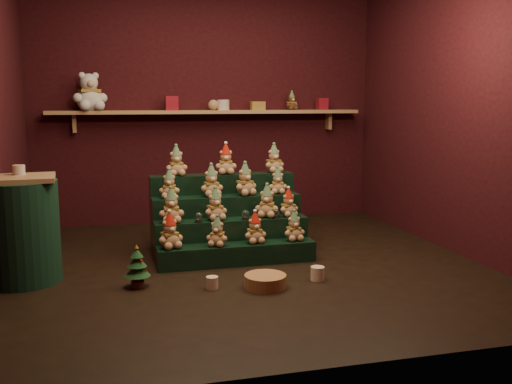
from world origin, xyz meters
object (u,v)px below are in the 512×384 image
object	(u,v)px
mini_christmas_tree	(137,266)
mug_left	(212,283)
riser_tier_front	(237,254)
side_table	(21,230)
white_bear	(89,87)
brown_bear	(292,101)
mug_right	(317,273)
snow_globe_a	(199,217)
snow_globe_b	(246,215)
snow_globe_c	(277,214)
wicker_basket	(265,281)

from	to	relation	value
mini_christmas_tree	mug_left	xyz separation A→B (m)	(0.55, -0.18, -0.12)
riser_tier_front	mini_christmas_tree	bearing A→B (deg)	-154.48
side_table	white_bear	world-z (taller)	white_bear
mug_left	brown_bear	size ratio (longest dim) A/B	0.43
mug_right	brown_bear	bearing A→B (deg)	76.98
brown_bear	mini_christmas_tree	bearing A→B (deg)	-145.16
snow_globe_a	snow_globe_b	bearing A→B (deg)	0.00
mug_left	mug_right	world-z (taller)	mug_right
snow_globe_c	mug_right	size ratio (longest dim) A/B	0.75
wicker_basket	snow_globe_c	bearing A→B (deg)	68.02
white_bear	brown_bear	xyz separation A→B (m)	(2.31, 0.00, -0.15)
mug_right	wicker_basket	bearing A→B (deg)	-170.86
mug_left	riser_tier_front	bearing A→B (deg)	61.04
side_table	brown_bear	xyz separation A→B (m)	(2.83, 1.82, 1.01)
mini_christmas_tree	white_bear	bearing A→B (deg)	99.14
riser_tier_front	mini_christmas_tree	size ratio (longest dim) A/B	4.14
riser_tier_front	snow_globe_a	world-z (taller)	snow_globe_a
snow_globe_c	white_bear	xyz separation A→B (m)	(-1.65, 1.61, 1.18)
snow_globe_a	wicker_basket	world-z (taller)	snow_globe_a
snow_globe_a	snow_globe_b	size ratio (longest dim) A/B	0.98
mug_right	white_bear	size ratio (longest dim) A/B	0.21
side_table	mug_left	distance (m)	1.57
mini_christmas_tree	wicker_basket	distance (m)	0.99
wicker_basket	white_bear	size ratio (longest dim) A/B	0.63
snow_globe_a	mini_christmas_tree	size ratio (longest dim) A/B	0.26
snow_globe_a	mug_right	distance (m)	1.19
snow_globe_a	mug_right	size ratio (longest dim) A/B	0.81
wicker_basket	brown_bear	distance (m)	2.99
white_bear	mini_christmas_tree	bearing A→B (deg)	-95.30
side_table	wicker_basket	xyz separation A→B (m)	(1.82, -0.64, -0.37)
mug_left	mug_right	distance (m)	0.86
snow_globe_b	mini_christmas_tree	xyz separation A→B (m)	(-1.00, -0.58, -0.24)
side_table	wicker_basket	distance (m)	1.97
riser_tier_front	white_bear	size ratio (longest dim) A/B	2.71
snow_globe_a	snow_globe_c	xyz separation A→B (m)	(0.72, -0.00, -0.00)
mini_christmas_tree	wicker_basket	xyz separation A→B (m)	(0.95, -0.26, -0.11)
side_table	wicker_basket	size ratio (longest dim) A/B	2.61
snow_globe_c	wicker_basket	size ratio (longest dim) A/B	0.26
mug_right	side_table	bearing A→B (deg)	166.12
snow_globe_a	mug_left	bearing A→B (deg)	-91.73
side_table	riser_tier_front	bearing A→B (deg)	-2.08
side_table	white_bear	size ratio (longest dim) A/B	1.64
snow_globe_c	mini_christmas_tree	xyz separation A→B (m)	(-1.29, -0.58, -0.24)
wicker_basket	mini_christmas_tree	bearing A→B (deg)	164.47
riser_tier_front	white_bear	bearing A→B (deg)	124.98
mini_christmas_tree	mug_right	bearing A→B (deg)	-7.73
snow_globe_b	side_table	size ratio (longest dim) A/B	0.11
snow_globe_b	white_bear	xyz separation A→B (m)	(-1.35, 1.61, 1.17)
riser_tier_front	mug_left	size ratio (longest dim) A/B	14.91
riser_tier_front	mini_christmas_tree	xyz separation A→B (m)	(-0.89, -0.42, 0.07)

